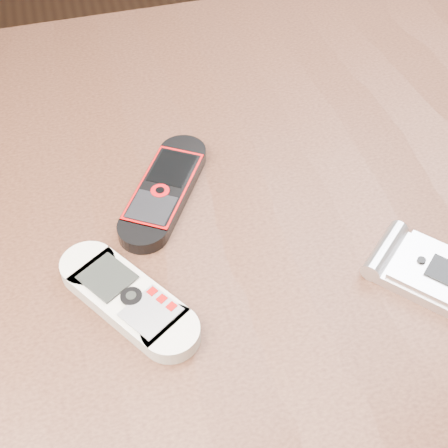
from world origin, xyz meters
TOP-DOWN VIEW (x-y plane):
  - table at (0.00, 0.00)m, footprint 1.20×0.80m
  - nokia_white at (-0.09, -0.05)m, footprint 0.12×0.14m
  - nokia_black_red at (-0.04, 0.06)m, footprint 0.12×0.15m
  - motorola_razr at (0.16, -0.11)m, footprint 0.12×0.13m

SIDE VIEW (x-z plane):
  - table at x=0.00m, z-range 0.27..1.02m
  - nokia_black_red at x=-0.04m, z-range 0.75..0.76m
  - nokia_white at x=-0.09m, z-range 0.75..0.77m
  - motorola_razr at x=0.16m, z-range 0.75..0.77m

